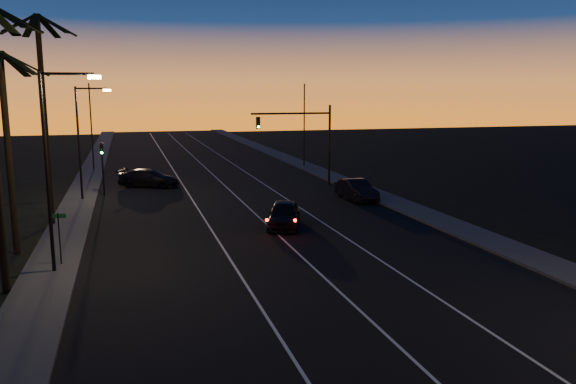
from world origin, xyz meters
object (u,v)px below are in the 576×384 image
object	(u,v)px
signal_mast	(304,131)
right_car	(356,190)
cross_car	(149,178)
lead_car	(284,214)

from	to	relation	value
signal_mast	right_car	bearing A→B (deg)	-75.74
right_car	cross_car	size ratio (longest dim) A/B	0.84
right_car	cross_car	xyz separation A→B (m)	(-14.86, 10.39, -0.01)
signal_mast	right_car	distance (m)	8.56
signal_mast	lead_car	distance (m)	15.84
lead_car	right_car	world-z (taller)	lead_car
signal_mast	lead_car	world-z (taller)	signal_mast
signal_mast	cross_car	world-z (taller)	signal_mast
lead_car	right_car	bearing A→B (deg)	42.02
signal_mast	right_car	world-z (taller)	signal_mast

